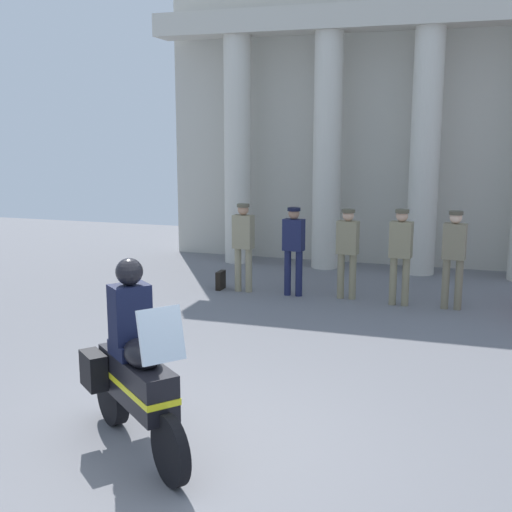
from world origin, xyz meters
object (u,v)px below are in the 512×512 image
at_px(officer_in_row_1, 294,244).
at_px(officer_in_row_2, 347,246).
at_px(officer_in_row_3, 401,249).
at_px(officer_in_row_0, 243,240).
at_px(motorcycle_with_rider, 134,371).
at_px(briefcase_on_ground, 221,280).
at_px(officer_in_row_4, 454,252).

bearing_deg(officer_in_row_1, officer_in_row_2, -167.75).
bearing_deg(officer_in_row_3, officer_in_row_0, 5.36).
bearing_deg(motorcycle_with_rider, officer_in_row_1, 130.50).
xyz_separation_m(officer_in_row_0, officer_in_row_2, (1.99, 0.07, -0.02)).
xyz_separation_m(officer_in_row_2, briefcase_on_ground, (-2.48, -0.04, -0.80)).
bearing_deg(briefcase_on_ground, officer_in_row_0, -4.27).
relative_size(officer_in_row_3, officer_in_row_4, 1.00).
bearing_deg(briefcase_on_ground, officer_in_row_4, -1.71).
bearing_deg(officer_in_row_1, officer_in_row_0, 6.65).
xyz_separation_m(officer_in_row_2, motorcycle_with_rider, (-0.94, -6.40, -0.19)).
distance_m(officer_in_row_2, motorcycle_with_rider, 6.47).
distance_m(officer_in_row_1, motorcycle_with_rider, 6.32).
height_order(officer_in_row_1, officer_in_row_3, officer_in_row_3).
distance_m(officer_in_row_0, officer_in_row_2, 2.00).
relative_size(officer_in_row_1, officer_in_row_4, 0.97).
bearing_deg(officer_in_row_2, motorcycle_with_rider, 89.03).
bearing_deg(officer_in_row_0, officer_in_row_1, -173.35).
xyz_separation_m(officer_in_row_0, officer_in_row_3, (2.97, -0.10, 0.01)).
distance_m(officer_in_row_3, briefcase_on_ground, 3.56).
bearing_deg(briefcase_on_ground, officer_in_row_3, -2.34).
distance_m(officer_in_row_4, briefcase_on_ground, 4.44).
relative_size(officer_in_row_3, motorcycle_with_rider, 0.90).
xyz_separation_m(officer_in_row_0, motorcycle_with_rider, (1.06, -6.33, -0.21)).
height_order(officer_in_row_4, motorcycle_with_rider, motorcycle_with_rider).
xyz_separation_m(officer_in_row_2, officer_in_row_4, (1.87, -0.17, 0.03)).
xyz_separation_m(officer_in_row_1, briefcase_on_ground, (-1.48, 0.05, -0.81)).
bearing_deg(officer_in_row_1, officer_in_row_3, -175.29).
distance_m(officer_in_row_0, officer_in_row_1, 1.00).
distance_m(officer_in_row_1, officer_in_row_4, 2.87).
relative_size(officer_in_row_0, officer_in_row_2, 1.02).
xyz_separation_m(officer_in_row_0, briefcase_on_ground, (-0.49, 0.04, -0.83)).
height_order(officer_in_row_1, officer_in_row_4, officer_in_row_4).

